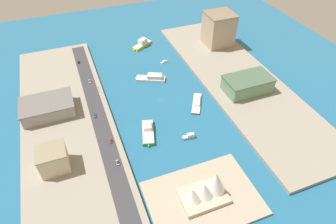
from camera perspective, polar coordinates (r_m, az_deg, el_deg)
name	(u,v)px	position (r m, az deg, el deg)	size (l,w,h in m)	color
ground_plane	(160,100)	(256.85, -1.65, 2.43)	(440.00, 440.00, 0.00)	#23668E
quay_west	(238,79)	(286.31, 13.57, 6.23)	(70.00, 240.00, 3.10)	gray
quay_east	(67,121)	(248.18, -19.20, -1.62)	(70.00, 240.00, 3.10)	gray
peninsula_point	(203,198)	(191.69, 6.85, -16.46)	(68.90, 49.45, 2.00)	#A89E89
road_strip	(97,112)	(246.82, -13.74, 0.02)	(12.27, 228.00, 0.15)	#38383D
ferry_white_commuter	(152,78)	(279.48, -3.14, 6.71)	(28.66, 19.77, 6.25)	silver
yacht_sleek_gray	(189,136)	(222.67, 4.16, -4.79)	(11.15, 4.65, 4.09)	#999EA3
ferry_green_doubledeck	(148,131)	(225.57, -3.96, -3.81)	(15.50, 28.53, 6.37)	#2D8C4C
barge_flat_brown	(197,102)	(253.41, 5.68, 1.89)	(20.03, 27.80, 2.94)	brown
sailboat_small_white	(164,62)	(305.64, -0.80, 9.84)	(7.98, 4.54, 12.57)	white
ferry_yellow_fast	(142,44)	(334.95, -5.10, 13.17)	(25.73, 19.96, 8.41)	yellow
terminal_long_green	(247,84)	(267.49, 15.32, 5.30)	(41.83, 24.68, 13.85)	slate
carpark_squat_concrete	(48,107)	(254.79, -22.54, 0.85)	(41.58, 28.53, 11.56)	gray
apartment_midrise_tan	(219,29)	(330.98, 9.91, 15.76)	(29.47, 28.31, 34.65)	tan
office_block_beige	(53,159)	(208.90, -21.60, -8.62)	(19.10, 17.67, 17.25)	#C6B793
suv_black	(79,62)	(313.11, -17.13, 9.38)	(1.91, 4.34, 1.49)	black
van_white	(90,81)	(281.56, -15.10, 5.86)	(1.89, 4.77, 1.47)	black
hatchback_blue	(95,115)	(242.91, -14.11, -0.62)	(1.89, 4.71, 1.47)	black
pickup_red	(111,141)	(220.13, -11.17, -5.52)	(1.86, 4.81, 1.42)	black
sedan_silver	(118,163)	(205.64, -9.87, -9.75)	(2.01, 4.36, 1.56)	black
traffic_light_waterfront	(99,89)	(264.40, -13.43, 4.50)	(0.36, 0.36, 6.50)	black
opera_landmark	(206,190)	(184.88, 7.46, -14.92)	(29.16, 20.20, 22.62)	#BCAD93
park_tree_cluster	(254,80)	(278.54, 16.60, 6.12)	(8.93, 20.18, 7.99)	brown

